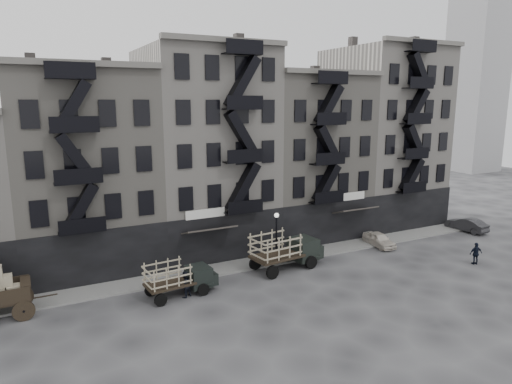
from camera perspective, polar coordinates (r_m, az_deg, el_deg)
name	(u,v)px	position (r m, az deg, el deg)	size (l,w,h in m)	color
ground	(258,284)	(33.20, 0.21, -11.39)	(140.00, 140.00, 0.00)	#38383A
sidewalk	(236,266)	(36.30, -2.56, -9.23)	(55.00, 2.50, 0.15)	slate
building_midwest	(84,171)	(37.60, -20.69, 2.48)	(10.00, 11.35, 16.20)	gray
building_center	(206,151)	(39.82, -6.33, 5.06)	(10.00, 11.35, 18.20)	#ACA79F
building_mideast	(303,157)	(44.47, 5.85, 4.43)	(10.00, 11.35, 16.20)	gray
building_east	(382,137)	(50.45, 15.52, 6.61)	(10.00, 11.35, 19.20)	#ACA79F
lamp_post	(276,232)	(35.77, 2.57, -4.97)	(0.36, 0.36, 4.28)	black
stake_truck_west	(179,276)	(31.29, -9.58, -10.29)	(4.95, 2.36, 2.41)	black
stake_truck_east	(286,248)	(35.47, 3.74, -6.95)	(6.16, 3.05, 2.98)	black
car_east	(379,240)	(42.47, 15.14, -5.75)	(1.46, 3.63, 1.24)	beige
car_far	(467,225)	(50.22, 24.83, -3.71)	(1.43, 4.09, 1.35)	black
pedestrian_mid	(185,284)	(31.13, -8.87, -11.34)	(0.87, 0.68, 1.80)	black
policeman	(476,254)	(40.54, 25.79, -6.94)	(1.05, 0.44, 1.79)	black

